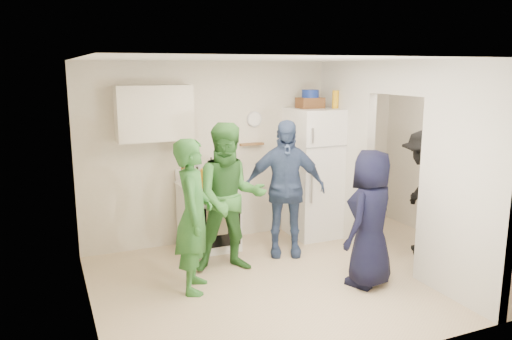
{
  "coord_description": "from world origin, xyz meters",
  "views": [
    {
      "loc": [
        -2.72,
        -4.8,
        2.42
      ],
      "look_at": [
        -0.48,
        0.4,
        1.25
      ],
      "focal_mm": 35.0,
      "sensor_mm": 36.0,
      "label": 1
    }
  ],
  "objects_px": {
    "person_green_left": "(194,216)",
    "person_green_center": "(230,198)",
    "wicker_basket": "(310,103)",
    "blue_bowl": "(310,94)",
    "stove": "(209,216)",
    "person_nook": "(423,193)",
    "person_navy": "(371,218)",
    "fridge": "(316,172)",
    "person_denim": "(284,188)",
    "yellow_cup_stack_top": "(335,99)"
  },
  "relations": [
    {
      "from": "person_green_left",
      "to": "person_green_center",
      "type": "height_order",
      "value": "person_green_center"
    },
    {
      "from": "wicker_basket",
      "to": "blue_bowl",
      "type": "xyz_separation_m",
      "value": [
        0.0,
        0.0,
        0.13
      ]
    },
    {
      "from": "stove",
      "to": "person_green_left",
      "type": "relative_size",
      "value": 0.54
    },
    {
      "from": "wicker_basket",
      "to": "person_nook",
      "type": "xyz_separation_m",
      "value": [
        0.99,
        -1.28,
        -1.11
      ]
    },
    {
      "from": "wicker_basket",
      "to": "person_navy",
      "type": "xyz_separation_m",
      "value": [
        -0.23,
        -1.82,
        -1.15
      ]
    },
    {
      "from": "fridge",
      "to": "person_denim",
      "type": "distance_m",
      "value": 0.96
    },
    {
      "from": "stove",
      "to": "wicker_basket",
      "type": "xyz_separation_m",
      "value": [
        1.54,
        0.02,
        1.47
      ]
    },
    {
      "from": "stove",
      "to": "person_navy",
      "type": "xyz_separation_m",
      "value": [
        1.3,
        -1.8,
        0.32
      ]
    },
    {
      "from": "stove",
      "to": "fridge",
      "type": "relative_size",
      "value": 0.49
    },
    {
      "from": "stove",
      "to": "blue_bowl",
      "type": "relative_size",
      "value": 3.77
    },
    {
      "from": "blue_bowl",
      "to": "yellow_cup_stack_top",
      "type": "height_order",
      "value": "blue_bowl"
    },
    {
      "from": "wicker_basket",
      "to": "person_denim",
      "type": "bearing_deg",
      "value": -139.15
    },
    {
      "from": "stove",
      "to": "person_green_center",
      "type": "relative_size",
      "value": 0.51
    },
    {
      "from": "wicker_basket",
      "to": "person_denim",
      "type": "xyz_separation_m",
      "value": [
        -0.69,
        -0.6,
        -1.04
      ]
    },
    {
      "from": "person_green_center",
      "to": "wicker_basket",
      "type": "bearing_deg",
      "value": 40.34
    },
    {
      "from": "yellow_cup_stack_top",
      "to": "person_denim",
      "type": "xyz_separation_m",
      "value": [
        -1.01,
        -0.45,
        -1.09
      ]
    },
    {
      "from": "person_nook",
      "to": "wicker_basket",
      "type": "bearing_deg",
      "value": -110.6
    },
    {
      "from": "person_navy",
      "to": "wicker_basket",
      "type": "bearing_deg",
      "value": -124.35
    },
    {
      "from": "fridge",
      "to": "person_green_left",
      "type": "bearing_deg",
      "value": -152.65
    },
    {
      "from": "yellow_cup_stack_top",
      "to": "person_green_left",
      "type": "xyz_separation_m",
      "value": [
        -2.4,
        -1.03,
        -1.13
      ]
    },
    {
      "from": "person_green_left",
      "to": "person_green_center",
      "type": "distance_m",
      "value": 0.66
    },
    {
      "from": "yellow_cup_stack_top",
      "to": "fridge",
      "type": "bearing_deg",
      "value": 155.56
    },
    {
      "from": "fridge",
      "to": "blue_bowl",
      "type": "relative_size",
      "value": 7.71
    },
    {
      "from": "stove",
      "to": "person_navy",
      "type": "bearing_deg",
      "value": -54.13
    },
    {
      "from": "blue_bowl",
      "to": "person_nook",
      "type": "bearing_deg",
      "value": -52.23
    },
    {
      "from": "blue_bowl",
      "to": "person_green_center",
      "type": "height_order",
      "value": "blue_bowl"
    },
    {
      "from": "fridge",
      "to": "wicker_basket",
      "type": "distance_m",
      "value": 1.01
    },
    {
      "from": "fridge",
      "to": "person_denim",
      "type": "xyz_separation_m",
      "value": [
        -0.79,
        -0.55,
        -0.04
      ]
    },
    {
      "from": "wicker_basket",
      "to": "person_denim",
      "type": "height_order",
      "value": "wicker_basket"
    },
    {
      "from": "person_green_center",
      "to": "person_nook",
      "type": "distance_m",
      "value": 2.55
    },
    {
      "from": "fridge",
      "to": "person_navy",
      "type": "xyz_separation_m",
      "value": [
        -0.33,
        -1.77,
        -0.15
      ]
    },
    {
      "from": "person_green_left",
      "to": "person_nook",
      "type": "xyz_separation_m",
      "value": [
        3.06,
        -0.1,
        -0.02
      ]
    },
    {
      "from": "yellow_cup_stack_top",
      "to": "wicker_basket",
      "type": "bearing_deg",
      "value": 154.89
    },
    {
      "from": "person_green_left",
      "to": "person_denim",
      "type": "height_order",
      "value": "person_denim"
    },
    {
      "from": "stove",
      "to": "person_denim",
      "type": "relative_size",
      "value": 0.51
    },
    {
      "from": "person_nook",
      "to": "person_navy",
      "type": "bearing_deg",
      "value": -34.34
    },
    {
      "from": "blue_bowl",
      "to": "person_nook",
      "type": "distance_m",
      "value": 2.03
    },
    {
      "from": "blue_bowl",
      "to": "person_navy",
      "type": "xyz_separation_m",
      "value": [
        -0.23,
        -1.82,
        -1.28
      ]
    },
    {
      "from": "stove",
      "to": "person_green_center",
      "type": "distance_m",
      "value": 0.91
    },
    {
      "from": "stove",
      "to": "blue_bowl",
      "type": "xyz_separation_m",
      "value": [
        1.54,
        0.02,
        1.6
      ]
    },
    {
      "from": "person_nook",
      "to": "person_green_center",
      "type": "bearing_deg",
      "value": -68.74
    },
    {
      "from": "fridge",
      "to": "person_navy",
      "type": "relative_size",
      "value": 1.2
    },
    {
      "from": "person_denim",
      "to": "person_nook",
      "type": "bearing_deg",
      "value": -0.18
    },
    {
      "from": "yellow_cup_stack_top",
      "to": "person_nook",
      "type": "height_order",
      "value": "yellow_cup_stack_top"
    },
    {
      "from": "fridge",
      "to": "person_navy",
      "type": "height_order",
      "value": "fridge"
    },
    {
      "from": "stove",
      "to": "person_green_left",
      "type": "xyz_separation_m",
      "value": [
        -0.54,
        -1.16,
        0.39
      ]
    },
    {
      "from": "person_navy",
      "to": "person_denim",
      "type": "bearing_deg",
      "value": -96.61
    },
    {
      "from": "blue_bowl",
      "to": "person_denim",
      "type": "height_order",
      "value": "blue_bowl"
    },
    {
      "from": "fridge",
      "to": "wicker_basket",
      "type": "bearing_deg",
      "value": 153.43
    },
    {
      "from": "wicker_basket",
      "to": "person_green_center",
      "type": "distance_m",
      "value": 2.01
    }
  ]
}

